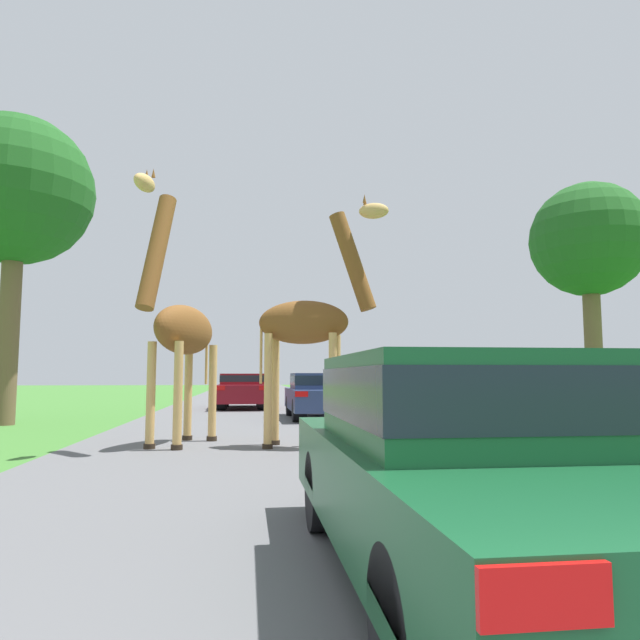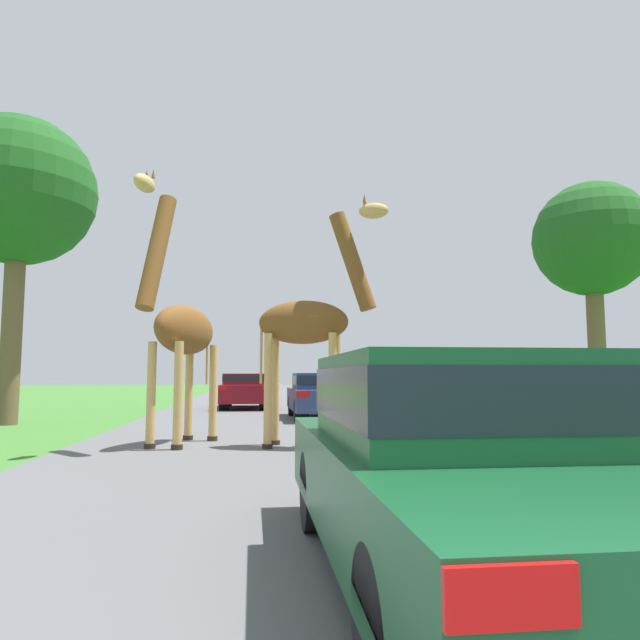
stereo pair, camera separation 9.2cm
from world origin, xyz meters
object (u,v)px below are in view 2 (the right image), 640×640
at_px(tree_centre_back, 19,193).
at_px(tree_right_cluster, 592,241).
at_px(car_far_ahead, 487,419).
at_px(sign_post, 496,387).
at_px(giraffe_near_road, 312,321).
at_px(car_queue_left, 245,390).
at_px(car_lead_maroon, 463,460).
at_px(car_queue_right, 323,394).
at_px(giraffe_companion, 181,326).

height_order(tree_centre_back, tree_right_cluster, tree_centre_back).
bearing_deg(car_far_ahead, sign_post, 64.51).
bearing_deg(giraffe_near_road, car_queue_left, -157.98).
height_order(car_queue_left, car_far_ahead, car_queue_left).
distance_m(car_far_ahead, tree_centre_back, 14.11).
bearing_deg(giraffe_near_road, tree_centre_back, -111.05).
bearing_deg(car_lead_maroon, sign_post, 64.86).
xyz_separation_m(car_queue_right, tree_right_cluster, (9.57, 0.60, 5.25)).
bearing_deg(tree_centre_back, car_queue_left, 48.72).
relative_size(car_lead_maroon, car_far_ahead, 1.07).
distance_m(giraffe_companion, car_queue_left, 12.44).
distance_m(car_queue_right, car_far_ahead, 9.62).
distance_m(tree_centre_back, sign_post, 13.69).
bearing_deg(sign_post, car_queue_right, 120.17).
bearing_deg(car_lead_maroon, car_queue_right, 86.58).
bearing_deg(giraffe_companion, car_far_ahead, 169.99).
distance_m(giraffe_companion, car_queue_right, 7.60).
bearing_deg(sign_post, car_far_ahead, -115.49).
xyz_separation_m(giraffe_companion, tree_centre_back, (-5.15, 5.18, 4.11)).
relative_size(car_queue_left, tree_centre_back, 0.52).
bearing_deg(giraffe_near_road, sign_post, 126.45).
distance_m(giraffe_companion, tree_centre_back, 8.38).
relative_size(car_queue_right, sign_post, 2.81).
distance_m(giraffe_companion, car_lead_maroon, 8.17).
xyz_separation_m(car_lead_maroon, tree_right_cluster, (10.41, 14.69, 5.21)).
xyz_separation_m(car_lead_maroon, tree_centre_back, (-7.88, 12.73, 5.60)).
distance_m(car_queue_right, tree_centre_back, 10.47).
xyz_separation_m(car_queue_right, car_far_ahead, (1.26, -9.54, -0.06)).
distance_m(giraffe_near_road, car_queue_right, 7.36).
xyz_separation_m(giraffe_near_road, sign_post, (4.29, 1.60, -1.28)).
xyz_separation_m(car_far_ahead, sign_post, (1.93, 4.05, 0.37)).
height_order(giraffe_near_road, tree_centre_back, tree_centre_back).
xyz_separation_m(car_queue_right, sign_post, (3.19, -5.49, 0.31)).
bearing_deg(car_queue_right, tree_centre_back, -171.18).
bearing_deg(car_queue_left, car_queue_right, -66.82).
xyz_separation_m(car_lead_maroon, sign_post, (4.03, 8.59, 0.28)).
distance_m(car_queue_right, car_queue_left, 6.28).
xyz_separation_m(giraffe_near_road, car_queue_left, (-1.37, 12.87, -1.60)).
bearing_deg(sign_post, giraffe_near_road, -159.51).
bearing_deg(car_queue_left, car_far_ahead, -76.29).
bearing_deg(tree_centre_back, giraffe_near_road, -37.00).
relative_size(giraffe_near_road, tree_right_cluster, 0.58).
height_order(car_queue_right, car_queue_left, same).
height_order(tree_centre_back, sign_post, tree_centre_back).
height_order(giraffe_companion, car_far_ahead, giraffe_companion).
xyz_separation_m(car_queue_left, tree_right_cluster, (12.04, -5.17, 5.24)).
height_order(car_lead_maroon, car_queue_left, car_lead_maroon).
bearing_deg(car_queue_right, car_queue_left, 113.18).
bearing_deg(tree_right_cluster, car_far_ahead, -129.32).
bearing_deg(tree_right_cluster, sign_post, -136.30).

